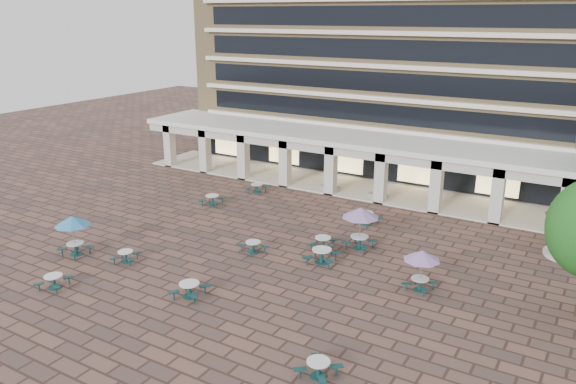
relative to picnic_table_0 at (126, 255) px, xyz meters
name	(u,v)px	position (x,y,z in m)	size (l,w,h in m)	color
ground	(269,254)	(6.50, 5.23, -0.39)	(120.00, 120.00, 0.00)	brown
apartment_building	(419,27)	(6.50, 30.69, 12.21)	(40.00, 15.50, 25.20)	tan
retail_arcade	(368,155)	(6.50, 20.03, 2.61)	(42.00, 6.60, 4.40)	white
picnic_table_0	(126,255)	(0.00, 0.00, 0.00)	(1.78, 1.78, 0.66)	#154141
picnic_table_1	(54,280)	(-0.78, -4.28, 0.03)	(1.87, 1.87, 0.71)	#154141
picnic_table_2	(189,289)	(5.99, -1.39, 0.07)	(1.97, 1.97, 0.78)	#154141
picnic_table_3	(318,367)	(14.69, -3.85, 0.04)	(1.74, 1.74, 0.72)	#154141
picnic_table_4	(72,222)	(-3.31, -0.81, 1.67)	(2.10, 2.10, 2.43)	#154141
picnic_table_5	(253,246)	(5.59, 4.92, 0.02)	(1.90, 1.90, 0.69)	#154141
picnic_table_6	(361,214)	(10.87, 8.73, 1.85)	(2.29, 2.29, 2.65)	#154141
picnic_table_8	(212,199)	(-2.02, 10.64, 0.06)	(1.90, 1.90, 0.76)	#154141
picnic_table_9	(322,255)	(9.84, 5.70, 0.12)	(2.10, 2.10, 0.86)	#154141
picnic_table_10	(365,217)	(9.49, 12.83, 0.10)	(2.19, 2.19, 0.83)	#154141
picnic_table_11	(422,257)	(15.79, 5.34, 1.49)	(1.92, 1.92, 2.22)	#154141
picnic_table_12	(257,187)	(-0.89, 14.95, 0.02)	(1.58, 1.58, 0.70)	#154141
picnic_table_13	(323,242)	(8.94, 7.59, 0.05)	(1.90, 1.90, 0.75)	#154141
planter_left	(330,185)	(4.14, 18.13, 0.19)	(1.50, 0.88, 1.36)	gray
planter_right	(378,194)	(8.23, 18.13, 0.12)	(1.50, 0.69, 1.27)	gray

